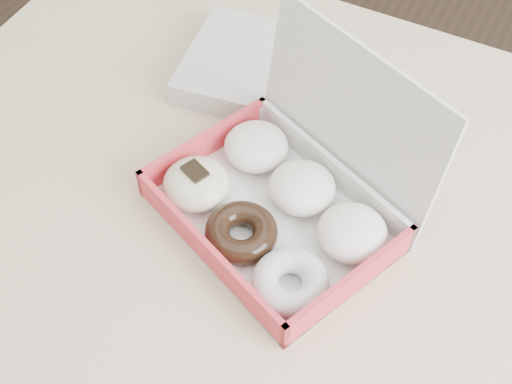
% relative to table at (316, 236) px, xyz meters
% --- Properties ---
extents(table, '(1.20, 0.80, 0.75)m').
position_rel_table_xyz_m(table, '(0.00, 0.00, 0.00)').
color(table, tan).
rests_on(table, ground).
extents(donut_box, '(0.36, 0.34, 0.21)m').
position_rel_table_xyz_m(donut_box, '(-0.04, -0.04, 0.11)').
color(donut_box, silver).
rests_on(donut_box, table).
extents(newspapers, '(0.26, 0.22, 0.04)m').
position_rel_table_xyz_m(newspapers, '(-0.16, 0.17, 0.10)').
color(newspapers, silver).
rests_on(newspapers, table).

